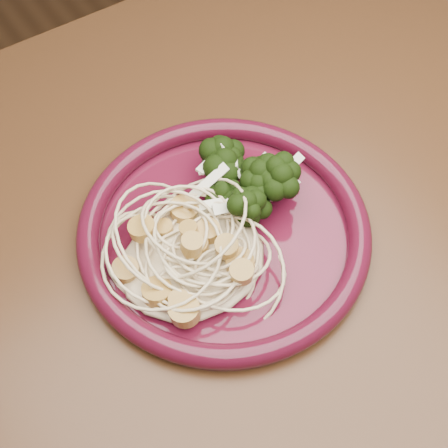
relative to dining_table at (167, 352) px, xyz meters
The scene contains 6 objects.
dining_table is the anchor object (origin of this frame).
dinner_plate 0.15m from the dining_table, 18.98° to the left, with size 0.34×0.34×0.02m.
spaghetti_pile 0.13m from the dining_table, 21.01° to the left, with size 0.14×0.12×0.03m, color beige.
scallop_cluster 0.16m from the dining_table, 21.01° to the left, with size 0.13×0.13×0.04m, color gold, non-canonical shape.
broccoli_pile 0.20m from the dining_table, 18.14° to the left, with size 0.08×0.14×0.05m, color black.
onion_garnish 0.22m from the dining_table, 18.14° to the left, with size 0.06×0.09×0.05m, color #EAE8C7, non-canonical shape.
Camera 1 is at (-0.09, -0.24, 1.25)m, focal length 50.00 mm.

